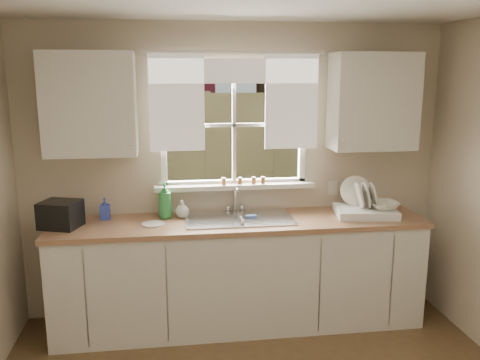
{
  "coord_description": "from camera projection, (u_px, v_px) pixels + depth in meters",
  "views": [
    {
      "loc": [
        -0.55,
        -2.26,
        2.09
      ],
      "look_at": [
        0.0,
        1.65,
        1.25
      ],
      "focal_mm": 38.0,
      "sensor_mm": 36.0,
      "label": 1
    }
  ],
  "objects": [
    {
      "name": "room_walls",
      "position": [
        290.0,
        258.0,
        2.38
      ],
      "size": [
        3.62,
        4.02,
        2.5
      ],
      "color": "beige",
      "rests_on": "ground"
    },
    {
      "name": "window",
      "position": [
        234.0,
        145.0,
        4.33
      ],
      "size": [
        1.38,
        0.16,
        1.06
      ],
      "color": "white",
      "rests_on": "room_walls"
    },
    {
      "name": "curtains",
      "position": [
        235.0,
        92.0,
        4.19
      ],
      "size": [
        1.5,
        0.03,
        0.81
      ],
      "color": "white",
      "rests_on": "room_walls"
    },
    {
      "name": "base_cabinets",
      "position": [
        240.0,
        275.0,
        4.24
      ],
      "size": [
        3.0,
        0.62,
        0.87
      ],
      "primitive_type": "cube",
      "color": "silver",
      "rests_on": "ground"
    },
    {
      "name": "countertop",
      "position": [
        239.0,
        222.0,
        4.14
      ],
      "size": [
        3.04,
        0.65,
        0.04
      ],
      "primitive_type": "cube",
      "color": "#A17250",
      "rests_on": "base_cabinets"
    },
    {
      "name": "upper_cabinet_left",
      "position": [
        90.0,
        104.0,
        3.93
      ],
      "size": [
        0.7,
        0.33,
        0.8
      ],
      "primitive_type": "cube",
      "color": "silver",
      "rests_on": "room_walls"
    },
    {
      "name": "upper_cabinet_right",
      "position": [
        373.0,
        102.0,
        4.24
      ],
      "size": [
        0.7,
        0.33,
        0.8
      ],
      "primitive_type": "cube",
      "color": "silver",
      "rests_on": "room_walls"
    },
    {
      "name": "wall_outlet",
      "position": [
        333.0,
        188.0,
        4.52
      ],
      "size": [
        0.08,
        0.01,
        0.12
      ],
      "primitive_type": "cube",
      "color": "beige",
      "rests_on": "room_walls"
    },
    {
      "name": "sill_jars",
      "position": [
        245.0,
        181.0,
        4.35
      ],
      "size": [
        0.38,
        0.04,
        0.06
      ],
      "color": "brown",
      "rests_on": "window"
    },
    {
      "name": "backyard",
      "position": [
        222.0,
        2.0,
        10.21
      ],
      "size": [
        20.0,
        10.0,
        6.13
      ],
      "color": "#335421",
      "rests_on": "ground"
    },
    {
      "name": "sink",
      "position": [
        239.0,
        227.0,
        4.18
      ],
      "size": [
        0.88,
        0.52,
        0.4
      ],
      "color": "#B7B7BC",
      "rests_on": "countertop"
    },
    {
      "name": "dish_rack",
      "position": [
        365.0,
        208.0,
        4.26
      ],
      "size": [
        0.54,
        0.44,
        0.31
      ],
      "color": "white",
      "rests_on": "countertop"
    },
    {
      "name": "bowl",
      "position": [
        383.0,
        205.0,
        4.22
      ],
      "size": [
        0.25,
        0.25,
        0.06
      ],
      "primitive_type": "imported",
      "rotation": [
        0.0,
        0.0,
        0.02
      ],
      "color": "white",
      "rests_on": "dish_rack"
    },
    {
      "name": "soap_bottle_a",
      "position": [
        165.0,
        200.0,
        4.16
      ],
      "size": [
        0.15,
        0.15,
        0.3
      ],
      "primitive_type": "imported",
      "rotation": [
        0.0,
        0.0,
        -0.41
      ],
      "color": "green",
      "rests_on": "countertop"
    },
    {
      "name": "soap_bottle_b",
      "position": [
        105.0,
        209.0,
        4.14
      ],
      "size": [
        0.08,
        0.09,
        0.18
      ],
      "primitive_type": "imported",
      "rotation": [
        0.0,
        0.0,
        0.05
      ],
      "color": "blue",
      "rests_on": "countertop"
    },
    {
      "name": "soap_bottle_c",
      "position": [
        182.0,
        209.0,
        4.2
      ],
      "size": [
        0.15,
        0.15,
        0.14
      ],
      "primitive_type": "imported",
      "rotation": [
        0.0,
        0.0,
        -0.42
      ],
      "color": "beige",
      "rests_on": "countertop"
    },
    {
      "name": "saucer",
      "position": [
        153.0,
        224.0,
        4.01
      ],
      "size": [
        0.18,
        0.18,
        0.01
      ],
      "primitive_type": "cylinder",
      "color": "white",
      "rests_on": "countertop"
    },
    {
      "name": "cup",
      "position": [
        59.0,
        222.0,
        3.88
      ],
      "size": [
        0.16,
        0.16,
        0.11
      ],
      "primitive_type": "imported",
      "rotation": [
        0.0,
        0.0,
        -0.12
      ],
      "color": "beige",
      "rests_on": "countertop"
    },
    {
      "name": "black_appliance",
      "position": [
        61.0,
        214.0,
        3.92
      ],
      "size": [
        0.35,
        0.32,
        0.21
      ],
      "primitive_type": "cube",
      "rotation": [
        0.0,
        0.0,
        -0.32
      ],
      "color": "black",
      "rests_on": "countertop"
    }
  ]
}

